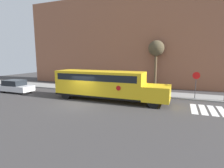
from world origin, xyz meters
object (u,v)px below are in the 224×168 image
(parked_car, at_px, (16,86))
(stop_sign, at_px, (196,82))
(tree_near_sidewalk, at_px, (156,50))
(school_bus, at_px, (105,84))

(parked_car, relative_size, stop_sign, 1.50)
(stop_sign, height_order, tree_near_sidewalk, tree_near_sidewalk)
(parked_car, relative_size, tree_near_sidewalk, 0.66)
(parked_car, xyz_separation_m, tree_near_sidewalk, (15.72, 8.77, 4.56))
(parked_car, bearing_deg, school_bus, 2.20)
(tree_near_sidewalk, bearing_deg, stop_sign, -45.93)
(tree_near_sidewalk, bearing_deg, school_bus, -114.98)
(school_bus, bearing_deg, tree_near_sidewalk, 65.02)
(school_bus, relative_size, parked_car, 2.67)
(school_bus, height_order, stop_sign, school_bus)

